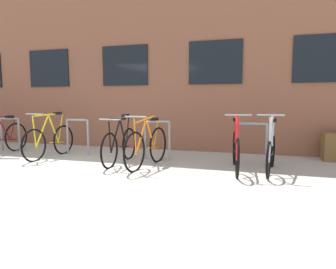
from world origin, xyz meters
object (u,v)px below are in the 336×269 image
bicycle_black (120,145)px  bicycle_red (236,149)px  bicycle_silver (271,152)px  bicycle_orange (147,146)px  bicycle_yellow (50,140)px

bicycle_black → bicycle_red: bearing=1.5°
bicycle_silver → bicycle_orange: bearing=-174.3°
bicycle_orange → bicycle_yellow: 2.46m
bicycle_orange → bicycle_yellow: bearing=174.7°
bicycle_yellow → bicycle_red: bearing=-0.6°
bicycle_black → bicycle_silver: 2.96m
bicycle_red → bicycle_black: bearing=-178.5°
bicycle_orange → bicycle_red: bearing=6.1°
bicycle_black → bicycle_silver: size_ratio=1.05×
bicycle_black → bicycle_yellow: bearing=176.6°
bicycle_red → bicycle_orange: bearing=-173.9°
bicycle_orange → bicycle_black: size_ratio=1.03×
bicycle_red → bicycle_yellow: bicycle_red is taller
bicycle_orange → bicycle_silver: size_ratio=1.08×
bicycle_red → bicycle_silver: 0.63m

